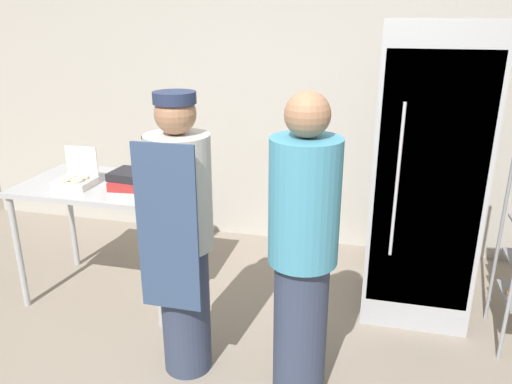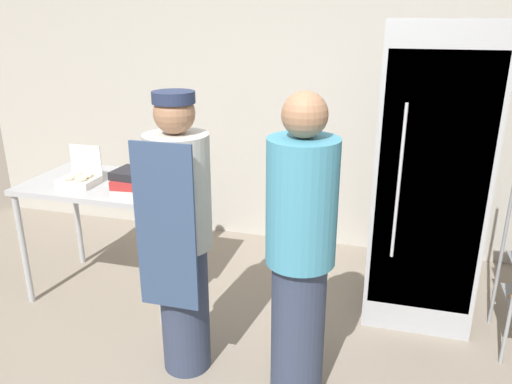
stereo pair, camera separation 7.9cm
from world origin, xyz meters
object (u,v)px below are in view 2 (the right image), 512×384
(binder_stack, at_px, (139,183))
(person_baker, at_px, (181,236))
(person_customer, at_px, (300,254))
(blender_pitcher, at_px, (154,157))
(donut_box, at_px, (80,178))
(refrigerator, at_px, (428,175))

(binder_stack, distance_m, person_baker, 0.69)
(binder_stack, height_order, person_customer, person_customer)
(blender_pitcher, bearing_deg, person_customer, -37.10)
(donut_box, relative_size, person_customer, 0.16)
(person_customer, bearing_deg, donut_box, 160.21)
(donut_box, bearing_deg, person_baker, -29.20)
(binder_stack, distance_m, person_customer, 1.27)
(person_baker, distance_m, person_customer, 0.67)
(refrigerator, relative_size, person_baker, 1.21)
(refrigerator, relative_size, person_customer, 1.18)
(refrigerator, xyz_separation_m, binder_stack, (-1.80, -0.58, -0.03))
(person_customer, bearing_deg, person_baker, 176.29)
(blender_pitcher, height_order, person_customer, person_customer)
(donut_box, height_order, binder_stack, donut_box)
(refrigerator, bearing_deg, binder_stack, -162.26)
(binder_stack, bearing_deg, person_customer, -24.19)
(donut_box, relative_size, binder_stack, 0.76)
(refrigerator, relative_size, binder_stack, 5.79)
(refrigerator, height_order, donut_box, refrigerator)
(blender_pitcher, bearing_deg, person_baker, -56.61)
(person_baker, bearing_deg, blender_pitcher, 123.39)
(person_baker, relative_size, person_customer, 0.98)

